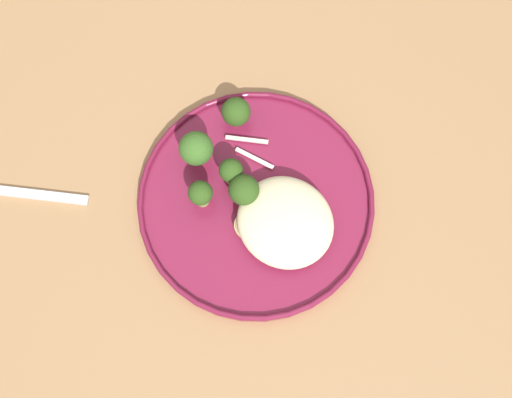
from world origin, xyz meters
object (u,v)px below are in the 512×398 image
object	(u,v)px
broccoli_floret_small_sprig	(244,190)
seared_scallop_center_golden	(248,226)
seared_scallop_large_seared	(307,232)
broccoli_floret_front_edge	(236,112)
broccoli_floret_rear_charred	(231,172)
seared_scallop_rear_pale	(268,244)
seared_scallop_right_edge	(285,241)
seared_scallop_on_noodles	(289,193)
broccoli_floret_tall_stalk	(196,149)
dinner_plate	(256,202)
broccoli_floret_near_rim	(202,195)
seared_scallop_left_edge	(285,224)
dinner_fork	(9,192)

from	to	relation	value
broccoli_floret_small_sprig	seared_scallop_center_golden	bearing A→B (deg)	-42.28
seared_scallop_large_seared	broccoli_floret_front_edge	xyz separation A→B (m)	(-0.16, 0.06, 0.02)
broccoli_floret_rear_charred	broccoli_floret_front_edge	size ratio (longest dim) A/B	1.02
seared_scallop_rear_pale	seared_scallop_right_edge	size ratio (longest dim) A/B	0.71
seared_scallop_on_noodles	seared_scallop_center_golden	bearing A→B (deg)	-100.79
seared_scallop_rear_pale	broccoli_floret_tall_stalk	xyz separation A→B (m)	(-0.14, 0.03, 0.03)
dinner_plate	seared_scallop_large_seared	world-z (taller)	seared_scallop_large_seared
seared_scallop_on_noodles	broccoli_floret_near_rim	distance (m)	0.11
seared_scallop_right_edge	broccoli_floret_small_sprig	bearing A→B (deg)	171.40
seared_scallop_large_seared	seared_scallop_right_edge	world-z (taller)	seared_scallop_large_seared
seared_scallop_left_edge	seared_scallop_large_seared	world-z (taller)	seared_scallop_large_seared
seared_scallop_right_edge	dinner_fork	world-z (taller)	seared_scallop_right_edge
dinner_plate	seared_scallop_right_edge	size ratio (longest dim) A/B	8.19
seared_scallop_left_edge	broccoli_floret_small_sprig	size ratio (longest dim) A/B	0.62
seared_scallop_center_golden	seared_scallop_large_seared	distance (m)	0.07
seared_scallop_large_seared	seared_scallop_right_edge	bearing A→B (deg)	-117.62
dinner_plate	seared_scallop_rear_pale	world-z (taller)	seared_scallop_rear_pale
seared_scallop_on_noodles	broccoli_floret_tall_stalk	distance (m)	0.12
seared_scallop_right_edge	broccoli_floret_front_edge	bearing A→B (deg)	151.09
broccoli_floret_near_rim	seared_scallop_center_golden	bearing A→B (deg)	10.06
seared_scallop_rear_pale	dinner_fork	world-z (taller)	seared_scallop_rear_pale
seared_scallop_left_edge	seared_scallop_on_noodles	distance (m)	0.04
seared_scallop_large_seared	dinner_fork	xyz separation A→B (m)	(-0.32, -0.20, -0.02)
broccoli_floret_tall_stalk	dinner_fork	xyz separation A→B (m)	(-0.15, -0.18, -0.05)
seared_scallop_rear_pale	seared_scallop_on_noodles	xyz separation A→B (m)	(-0.02, 0.07, -0.00)
seared_scallop_on_noodles	dinner_fork	size ratio (longest dim) A/B	0.16
seared_scallop_left_edge	broccoli_floret_tall_stalk	distance (m)	0.14
dinner_plate	broccoli_floret_near_rim	world-z (taller)	broccoli_floret_near_rim
seared_scallop_large_seared	broccoli_floret_tall_stalk	bearing A→B (deg)	-175.19
dinner_plate	broccoli_floret_tall_stalk	xyz separation A→B (m)	(-0.09, -0.01, 0.04)
seared_scallop_rear_pale	broccoli_floret_rear_charred	bearing A→B (deg)	158.06
seared_scallop_rear_pale	broccoli_floret_tall_stalk	distance (m)	0.14
seared_scallop_center_golden	broccoli_floret_small_sprig	bearing A→B (deg)	137.72
broccoli_floret_small_sprig	broccoli_floret_near_rim	xyz separation A→B (m)	(-0.03, -0.04, -0.00)
seared_scallop_rear_pale	seared_scallop_center_golden	size ratio (longest dim) A/B	0.76
seared_scallop_right_edge	broccoli_floret_front_edge	world-z (taller)	broccoli_floret_front_edge
seared_scallop_center_golden	broccoli_floret_tall_stalk	world-z (taller)	broccoli_floret_tall_stalk
broccoli_floret_small_sprig	dinner_fork	size ratio (longest dim) A/B	0.33
dinner_plate	broccoli_floret_rear_charred	bearing A→B (deg)	176.91
seared_scallop_rear_pale	dinner_plate	bearing A→B (deg)	144.75
seared_scallop_right_edge	dinner_fork	distance (m)	0.35
seared_scallop_left_edge	dinner_fork	xyz separation A→B (m)	(-0.29, -0.19, -0.02)
broccoli_floret_small_sprig	seared_scallop_on_noodles	bearing A→B (deg)	43.82
seared_scallop_center_golden	broccoli_floret_tall_stalk	xyz separation A→B (m)	(-0.10, 0.03, 0.03)
seared_scallop_right_edge	broccoli_floret_front_edge	xyz separation A→B (m)	(-0.15, 0.08, 0.02)
broccoli_floret_rear_charred	broccoli_floret_small_sprig	distance (m)	0.03
dinner_plate	seared_scallop_on_noodles	xyz separation A→B (m)	(0.03, 0.03, 0.01)
seared_scallop_left_edge	broccoli_floret_tall_stalk	world-z (taller)	broccoli_floret_tall_stalk
seared_scallop_center_golden	seared_scallop_right_edge	distance (m)	0.05
seared_scallop_left_edge	seared_scallop_right_edge	distance (m)	0.02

